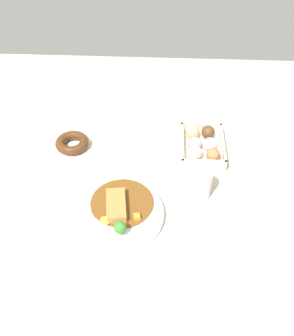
% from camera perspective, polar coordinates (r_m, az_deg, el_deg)
% --- Properties ---
extents(ground_plane, '(1.60, 1.60, 0.00)m').
position_cam_1_polar(ground_plane, '(1.13, -1.07, -3.35)').
color(ground_plane, '#B2A893').
extents(curry_plate, '(0.26, 0.26, 0.06)m').
position_cam_1_polar(curry_plate, '(1.06, -4.53, -6.69)').
color(curry_plate, white).
rests_on(curry_plate, ground_plane).
extents(donut_box, '(0.19, 0.14, 0.06)m').
position_cam_1_polar(donut_box, '(1.25, 8.25, 3.36)').
color(donut_box, beige).
rests_on(donut_box, ground_plane).
extents(chocolate_ring_donut, '(0.12, 0.12, 0.03)m').
position_cam_1_polar(chocolate_ring_donut, '(1.28, -11.14, 3.66)').
color(chocolate_ring_donut, white).
rests_on(chocolate_ring_donut, ground_plane).
extents(coffee_mug, '(0.06, 0.06, 0.09)m').
position_cam_1_polar(coffee_mug, '(1.09, 7.99, -2.36)').
color(coffee_mug, silver).
rests_on(coffee_mug, ground_plane).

